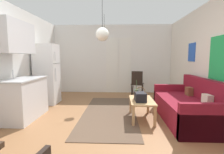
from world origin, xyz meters
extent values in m
cube|color=#8E603D|center=(0.00, 0.00, -0.05)|extent=(5.07, 7.38, 0.10)
cube|color=white|center=(0.00, 3.44, 1.30)|extent=(4.67, 0.10, 2.60)
cube|color=white|center=(0.00, 3.38, 1.03)|extent=(0.47, 0.02, 2.06)
cube|color=white|center=(0.49, 3.38, 1.03)|extent=(0.47, 0.02, 2.06)
cube|color=white|center=(0.24, 3.37, 2.09)|extent=(1.03, 0.03, 0.06)
cube|color=green|center=(2.22, 0.16, 1.35)|extent=(0.02, 0.85, 0.87)
cube|color=blue|center=(2.22, 1.53, 1.50)|extent=(0.02, 0.40, 0.49)
cube|color=yellow|center=(-2.22, 0.86, 1.81)|extent=(0.02, 0.32, 0.40)
cube|color=brown|center=(0.03, 0.89, 0.01)|extent=(1.27, 2.99, 0.01)
cube|color=maroon|center=(1.70, 0.48, 0.23)|extent=(0.94, 1.97, 0.46)
cube|color=maroon|center=(2.09, 0.48, 0.46)|extent=(0.15, 1.97, 0.91)
cube|color=maroon|center=(1.70, -0.45, 0.32)|extent=(0.94, 0.11, 0.64)
cube|color=maroon|center=(1.70, 1.41, 0.32)|extent=(0.94, 0.11, 0.64)
cube|color=beige|center=(1.94, 0.07, 0.56)|extent=(0.14, 0.21, 0.21)
cube|color=brown|center=(1.95, 0.91, 0.56)|extent=(0.13, 0.20, 0.20)
cube|color=tan|center=(0.77, 0.51, 0.42)|extent=(0.51, 0.89, 0.04)
cube|color=tan|center=(0.55, 0.11, 0.20)|extent=(0.05, 0.05, 0.41)
cube|color=tan|center=(0.98, 0.11, 0.20)|extent=(0.05, 0.05, 0.41)
cube|color=tan|center=(0.55, 0.92, 0.20)|extent=(0.05, 0.05, 0.41)
cube|color=tan|center=(0.98, 0.92, 0.20)|extent=(0.05, 0.05, 0.41)
cylinder|color=#47704C|center=(0.66, 0.65, 0.54)|extent=(0.09, 0.09, 0.20)
cylinder|color=#477F42|center=(0.66, 0.65, 0.75)|extent=(0.01, 0.01, 0.22)
cube|color=black|center=(0.72, 0.38, 0.53)|extent=(0.24, 0.33, 0.18)
torus|color=brown|center=(0.72, 0.38, 0.65)|extent=(0.20, 0.01, 0.20)
cube|color=white|center=(-1.86, 1.73, 0.87)|extent=(0.60, 0.59, 1.75)
cube|color=#4C4C51|center=(-1.56, 1.73, 1.19)|extent=(0.01, 0.56, 0.01)
cylinder|color=#B7BABF|center=(-1.54, 1.56, 1.40)|extent=(0.02, 0.02, 0.24)
cylinder|color=#B7BABF|center=(-1.54, 1.56, 0.88)|extent=(0.02, 0.02, 0.38)
cube|color=silver|center=(-1.84, 0.46, 0.44)|extent=(0.55, 1.13, 0.87)
cube|color=#B7BABF|center=(-1.84, 0.46, 0.89)|extent=(0.58, 1.16, 0.03)
cube|color=#999BA0|center=(-1.84, 0.43, 0.84)|extent=(0.36, 0.40, 0.10)
cylinder|color=#B7BABF|center=(-2.05, 0.43, 1.00)|extent=(0.02, 0.02, 0.20)
cube|color=silver|center=(-1.95, 0.46, 1.80)|extent=(0.32, 1.02, 0.69)
cylinder|color=black|center=(1.13, 2.94, 0.21)|extent=(0.03, 0.03, 0.42)
cylinder|color=black|center=(0.78, 3.01, 0.21)|extent=(0.03, 0.03, 0.42)
cylinder|color=black|center=(1.06, 2.61, 0.21)|extent=(0.03, 0.03, 0.42)
cylinder|color=black|center=(0.71, 2.68, 0.21)|extent=(0.03, 0.03, 0.42)
cube|color=black|center=(0.92, 2.81, 0.43)|extent=(0.49, 0.48, 0.04)
cube|color=black|center=(0.88, 2.63, 0.67)|extent=(0.38, 0.11, 0.46)
cylinder|color=black|center=(-0.06, 0.15, 2.27)|extent=(0.01, 0.01, 0.67)
sphere|color=white|center=(-0.06, 0.15, 1.81)|extent=(0.26, 0.26, 0.26)
cylinder|color=black|center=(-0.17, 1.84, 2.35)|extent=(0.01, 0.01, 0.51)
sphere|color=white|center=(-0.17, 1.84, 1.99)|extent=(0.20, 0.20, 0.20)
camera|label=1|loc=(0.26, -3.12, 1.36)|focal=26.91mm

